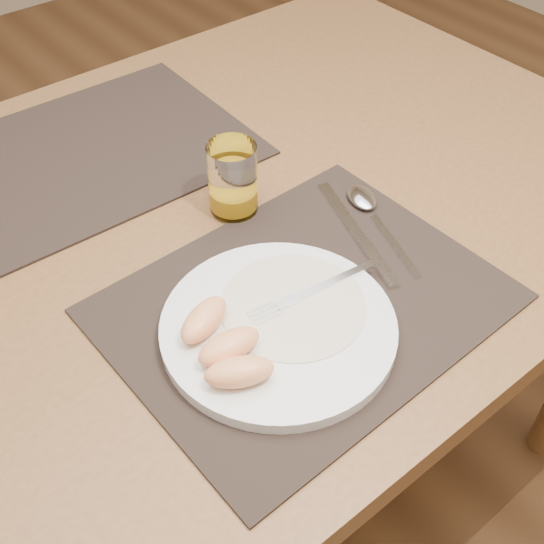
{
  "coord_description": "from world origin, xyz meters",
  "views": [
    {
      "loc": [
        -0.36,
        -0.63,
        1.35
      ],
      "look_at": [
        0.01,
        -0.17,
        0.77
      ],
      "focal_mm": 45.0,
      "sensor_mm": 36.0,
      "label": 1
    }
  ],
  "objects_px": {
    "fork": "(303,295)",
    "knife": "(362,240)",
    "table": "(195,261)",
    "juice_glass": "(233,182)",
    "placemat_far": "(94,152)",
    "spoon": "(366,204)",
    "placemat_near": "(304,303)",
    "plate": "(278,327)"
  },
  "relations": [
    {
      "from": "placemat_near",
      "to": "plate",
      "type": "distance_m",
      "value": 0.06
    },
    {
      "from": "placemat_far",
      "to": "juice_glass",
      "type": "xyz_separation_m",
      "value": [
        0.09,
        -0.24,
        0.05
      ]
    },
    {
      "from": "placemat_near",
      "to": "placemat_far",
      "type": "height_order",
      "value": "same"
    },
    {
      "from": "plate",
      "to": "fork",
      "type": "bearing_deg",
      "value": 15.49
    },
    {
      "from": "fork",
      "to": "juice_glass",
      "type": "xyz_separation_m",
      "value": [
        0.04,
        0.2,
        0.03
      ]
    },
    {
      "from": "placemat_far",
      "to": "placemat_near",
      "type": "bearing_deg",
      "value": -84.16
    },
    {
      "from": "fork",
      "to": "knife",
      "type": "distance_m",
      "value": 0.14
    },
    {
      "from": "plate",
      "to": "table",
      "type": "bearing_deg",
      "value": 80.88
    },
    {
      "from": "placemat_far",
      "to": "fork",
      "type": "relative_size",
      "value": 2.57
    },
    {
      "from": "knife",
      "to": "spoon",
      "type": "height_order",
      "value": "spoon"
    },
    {
      "from": "placemat_far",
      "to": "plate",
      "type": "relative_size",
      "value": 1.67
    },
    {
      "from": "placemat_far",
      "to": "knife",
      "type": "bearing_deg",
      "value": -66.83
    },
    {
      "from": "placemat_far",
      "to": "spoon",
      "type": "bearing_deg",
      "value": -57.59
    },
    {
      "from": "placemat_near",
      "to": "fork",
      "type": "distance_m",
      "value": 0.02
    },
    {
      "from": "table",
      "to": "spoon",
      "type": "xyz_separation_m",
      "value": [
        0.2,
        -0.14,
        0.09
      ]
    },
    {
      "from": "fork",
      "to": "placemat_far",
      "type": "bearing_deg",
      "value": 95.22
    },
    {
      "from": "juice_glass",
      "to": "placemat_near",
      "type": "bearing_deg",
      "value": -101.71
    },
    {
      "from": "placemat_near",
      "to": "knife",
      "type": "xyz_separation_m",
      "value": [
        0.13,
        0.03,
        0.0
      ]
    },
    {
      "from": "placemat_near",
      "to": "spoon",
      "type": "distance_m",
      "value": 0.2
    },
    {
      "from": "table",
      "to": "placemat_far",
      "type": "distance_m",
      "value": 0.24
    },
    {
      "from": "knife",
      "to": "table",
      "type": "bearing_deg",
      "value": 127.84
    },
    {
      "from": "table",
      "to": "plate",
      "type": "xyz_separation_m",
      "value": [
        -0.04,
        -0.24,
        0.1
      ]
    },
    {
      "from": "fork",
      "to": "juice_glass",
      "type": "distance_m",
      "value": 0.21
    },
    {
      "from": "placemat_far",
      "to": "juice_glass",
      "type": "height_order",
      "value": "juice_glass"
    },
    {
      "from": "table",
      "to": "placemat_near",
      "type": "bearing_deg",
      "value": -85.93
    },
    {
      "from": "table",
      "to": "spoon",
      "type": "relative_size",
      "value": 7.44
    },
    {
      "from": "knife",
      "to": "spoon",
      "type": "bearing_deg",
      "value": 41.05
    },
    {
      "from": "placemat_far",
      "to": "spoon",
      "type": "xyz_separation_m",
      "value": [
        0.23,
        -0.36,
        0.01
      ]
    },
    {
      "from": "plate",
      "to": "juice_glass",
      "type": "distance_m",
      "value": 0.23
    },
    {
      "from": "fork",
      "to": "knife",
      "type": "xyz_separation_m",
      "value": [
        0.13,
        0.04,
        -0.02
      ]
    },
    {
      "from": "placemat_near",
      "to": "juice_glass",
      "type": "height_order",
      "value": "juice_glass"
    },
    {
      "from": "knife",
      "to": "plate",
      "type": "bearing_deg",
      "value": -164.48
    },
    {
      "from": "table",
      "to": "juice_glass",
      "type": "xyz_separation_m",
      "value": [
        0.06,
        -0.02,
        0.13
      ]
    },
    {
      "from": "table",
      "to": "knife",
      "type": "height_order",
      "value": "knife"
    },
    {
      "from": "placemat_far",
      "to": "spoon",
      "type": "height_order",
      "value": "spoon"
    },
    {
      "from": "placemat_far",
      "to": "fork",
      "type": "bearing_deg",
      "value": -84.78
    },
    {
      "from": "placemat_near",
      "to": "juice_glass",
      "type": "distance_m",
      "value": 0.2
    },
    {
      "from": "spoon",
      "to": "placemat_near",
      "type": "bearing_deg",
      "value": -156.03
    },
    {
      "from": "knife",
      "to": "juice_glass",
      "type": "bearing_deg",
      "value": 118.69
    },
    {
      "from": "spoon",
      "to": "juice_glass",
      "type": "height_order",
      "value": "juice_glass"
    },
    {
      "from": "placemat_near",
      "to": "placemat_far",
      "type": "bearing_deg",
      "value": 95.84
    },
    {
      "from": "knife",
      "to": "juice_glass",
      "type": "relative_size",
      "value": 2.13
    }
  ]
}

